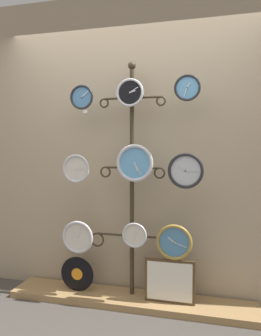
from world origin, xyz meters
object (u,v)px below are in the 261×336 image
at_px(clock_top_center, 130,93).
at_px(clock_middle_left, 76,169).
at_px(clock_top_right, 187,88).
at_px(clock_bottom_left, 78,237).
at_px(display_stand, 132,226).
at_px(clock_middle_right, 186,171).
at_px(clock_middle_center, 135,163).
at_px(clock_bottom_right, 174,242).
at_px(vinyl_record, 77,274).
at_px(picture_frame, 170,281).
at_px(clock_bottom_center, 135,235).
at_px(clock_top_left, 82,97).

height_order(clock_top_center, clock_middle_left, clock_top_center).
xyz_separation_m(clock_top_right, clock_middle_left, (-0.97, -0.03, -0.67)).
distance_m(clock_top_center, clock_bottom_left, 1.37).
height_order(display_stand, clock_middle_right, display_stand).
distance_m(clock_top_right, clock_middle_center, 0.76).
relative_size(display_stand, clock_middle_center, 6.61).
height_order(display_stand, clock_top_right, display_stand).
bearing_deg(clock_top_right, clock_middle_left, -178.09).
bearing_deg(clock_middle_center, clock_bottom_right, 0.00).
xyz_separation_m(clock_middle_center, clock_bottom_right, (0.34, 0.00, -0.66)).
height_order(vinyl_record, picture_frame, picture_frame).
distance_m(clock_bottom_left, clock_bottom_center, 0.53).
relative_size(clock_top_right, picture_frame, 0.51).
relative_size(clock_bottom_center, clock_bottom_right, 0.72).
bearing_deg(clock_top_right, display_stand, 170.46).
bearing_deg(display_stand, clock_middle_center, -61.92).
bearing_deg(clock_middle_right, clock_middle_left, -179.97).
bearing_deg(clock_bottom_right, display_stand, 166.73).
bearing_deg(clock_top_left, clock_bottom_right, -0.61).
distance_m(clock_top_right, clock_bottom_left, 1.62).
distance_m(display_stand, clock_top_center, 1.18).
height_order(display_stand, clock_bottom_right, display_stand).
relative_size(clock_bottom_right, picture_frame, 0.71).
xyz_separation_m(clock_bottom_left, vinyl_record, (-0.02, 0.02, -0.35)).
height_order(clock_bottom_center, vinyl_record, clock_bottom_center).
bearing_deg(vinyl_record, clock_top_right, -0.44).
bearing_deg(clock_bottom_right, clock_bottom_center, 177.65).
height_order(clock_top_right, clock_bottom_center, clock_top_right).
distance_m(clock_top_right, clock_bottom_right, 1.28).
distance_m(clock_bottom_left, clock_bottom_right, 0.87).
height_order(clock_top_center, clock_top_right, clock_top_right).
bearing_deg(clock_middle_center, clock_middle_right, -2.83).
height_order(clock_top_left, clock_top_center, clock_top_center).
relative_size(display_stand, clock_bottom_left, 7.14).
xyz_separation_m(clock_top_left, clock_middle_center, (0.49, -0.01, -0.58)).
distance_m(clock_top_left, clock_top_right, 0.92).
height_order(clock_bottom_center, picture_frame, clock_bottom_center).
xyz_separation_m(clock_middle_left, clock_bottom_left, (-0.00, 0.02, -0.62)).
relative_size(clock_top_left, vinyl_record, 0.68).
bearing_deg(picture_frame, clock_bottom_right, 1.74).
bearing_deg(clock_top_center, clock_middle_center, -7.54).
distance_m(clock_middle_right, clock_bottom_right, 0.61).
bearing_deg(picture_frame, clock_middle_right, -9.00).
xyz_separation_m(clock_middle_right, clock_bottom_left, (-0.97, 0.02, -0.62)).
bearing_deg(clock_top_center, vinyl_record, 178.62).
bearing_deg(clock_top_right, vinyl_record, 179.56).
bearing_deg(clock_middle_right, clock_bottom_center, 175.36).
bearing_deg(clock_top_left, clock_middle_left, -146.64).
bearing_deg(clock_top_center, picture_frame, -1.13).
height_order(clock_middle_right, clock_bottom_right, clock_middle_right).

